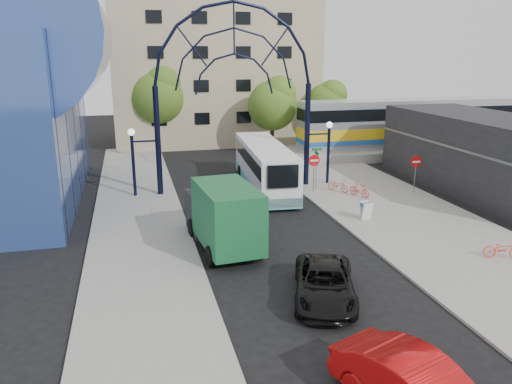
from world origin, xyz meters
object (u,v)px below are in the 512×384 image
object	(u,v)px
tree_north_a	(274,103)
black_suv	(325,283)
stop_sign	(314,164)
train_car	(433,122)
sandwich_board	(366,208)
bike_far_a	(503,249)
street_name_sign	(317,160)
green_truck	(222,215)
bike_near_a	(338,185)
city_bus	(265,166)
tree_north_c	(328,103)
tree_north_b	(159,94)
gateway_arch	(234,59)
do_not_enter_sign	(416,166)
bike_near_b	(359,190)

from	to	relation	value
tree_north_a	black_suv	size ratio (longest dim) A/B	1.47
stop_sign	train_car	bearing A→B (deg)	33.34
sandwich_board	bike_far_a	bearing A→B (deg)	-61.74
tree_north_a	street_name_sign	bearing A→B (deg)	-93.96
tree_north_a	black_suv	world-z (taller)	tree_north_a
green_truck	bike_near_a	world-z (taller)	green_truck
stop_sign	city_bus	xyz separation A→B (m)	(-2.79, 2.00, -0.40)
tree_north_c	bike_far_a	distance (m)	28.82
city_bus	green_truck	size ratio (longest dim) A/B	1.72
tree_north_a	city_bus	bearing A→B (deg)	-109.03
train_car	tree_north_b	distance (m)	25.27
tree_north_a	gateway_arch	bearing A→B (deg)	-117.17
bike_far_a	do_not_enter_sign	bearing A→B (deg)	10.94
gateway_arch	black_suv	world-z (taller)	gateway_arch
bike_near_b	sandwich_board	bearing A→B (deg)	-136.82
do_not_enter_sign	tree_north_b	world-z (taller)	tree_north_b
do_not_enter_sign	bike_near_a	bearing A→B (deg)	159.64
bike_near_b	bike_near_a	bearing A→B (deg)	92.11
street_name_sign	city_bus	xyz separation A→B (m)	(-3.19, 1.40, -0.54)
gateway_arch	street_name_sign	xyz separation A→B (m)	(5.20, -1.40, -6.43)
stop_sign	sandwich_board	world-z (taller)	stop_sign
green_truck	bike_near_b	world-z (taller)	green_truck
train_car	tree_north_a	size ratio (longest dim) A/B	3.59
tree_north_a	bike_far_a	xyz separation A→B (m)	(2.95, -26.42, -4.04)
do_not_enter_sign	sandwich_board	xyz separation A→B (m)	(-5.40, -4.02, -1.23)
bike_near_b	stop_sign	bearing A→B (deg)	117.55
bike_near_a	gateway_arch	bearing A→B (deg)	128.86
bike_near_b	gateway_arch	bearing A→B (deg)	126.51
sandwich_board	city_bus	world-z (taller)	city_bus
tree_north_c	bike_near_a	world-z (taller)	tree_north_c
do_not_enter_sign	train_car	size ratio (longest dim) A/B	0.10
tree_north_b	stop_sign	bearing A→B (deg)	-64.17
do_not_enter_sign	tree_north_c	distance (m)	18.11
do_not_enter_sign	gateway_arch	bearing A→B (deg)	160.01
tree_north_b	bike_far_a	size ratio (longest dim) A/B	4.77
gateway_arch	tree_north_b	size ratio (longest dim) A/B	1.70
tree_north_a	city_bus	xyz separation A→B (m)	(-4.11, -11.93, -3.01)
tree_north_c	sandwich_board	bearing A→B (deg)	-106.55
tree_north_c	stop_sign	bearing A→B (deg)	-114.69
gateway_arch	tree_north_a	distance (m)	13.98
gateway_arch	city_bus	xyz separation A→B (m)	(2.01, -0.00, -6.96)
street_name_sign	tree_north_b	size ratio (longest dim) A/B	0.35
tree_north_b	green_truck	size ratio (longest dim) A/B	1.23
tree_north_b	black_suv	distance (m)	32.45
tree_north_a	bike_far_a	distance (m)	26.89
tree_north_c	tree_north_b	bearing A→B (deg)	172.88
street_name_sign	tree_north_c	size ratio (longest dim) A/B	0.43
stop_sign	bike_near_b	bearing A→B (deg)	-36.80
do_not_enter_sign	sandwich_board	bearing A→B (deg)	-143.32
street_name_sign	black_suv	size ratio (longest dim) A/B	0.59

